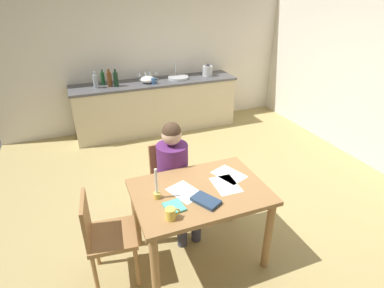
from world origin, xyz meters
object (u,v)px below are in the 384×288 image
wine_glass_by_kettle (149,73)px  bottle_wine_red (109,79)px  wine_glass_back_right (139,74)px  teacup_on_counter (154,81)px  bottle_oil (96,81)px  book_cookery (206,201)px  chair_at_table (170,179)px  mixing_bowl (148,80)px  book_magazine (174,207)px  bottle_sauce (116,79)px  coffee_mug (171,214)px  bottle_vinegar (103,78)px  chair_side_empty (105,235)px  wine_glass_near_sink (156,73)px  candlestick (157,190)px  dining_table (200,201)px  person_seated (175,172)px  wine_glass_back_left (145,74)px  sink_unit (178,77)px  stovetop_kettle (208,70)px

wine_glass_by_kettle → bottle_wine_red: bearing=-165.6°
wine_glass_back_right → teacup_on_counter: size_ratio=1.37×
bottle_oil → book_cookery: bearing=-80.7°
wine_glass_back_right → chair_at_table: bearing=-96.2°
chair_at_table → mixing_bowl: mixing_bowl is taller
book_magazine → bottle_sauce: 3.14m
chair_at_table → book_magazine: bearing=-105.1°
coffee_mug → teacup_on_counter: teacup_on_counter is taller
bottle_vinegar → mixing_bowl: bearing=-11.2°
bottle_vinegar → bottle_wine_red: bearing=-54.7°
bottle_oil → chair_side_empty: bearing=-95.8°
bottle_vinegar → wine_glass_by_kettle: (0.80, 0.05, 0.00)m
book_cookery → teacup_on_counter: bearing=54.0°
wine_glass_near_sink → wine_glass_by_kettle: 0.11m
candlestick → bottle_vinegar: size_ratio=1.12×
bottle_oil → wine_glass_by_kettle: 0.95m
dining_table → mixing_bowl: bearing=84.3°
dining_table → person_seated: (-0.06, 0.50, 0.03)m
dining_table → candlestick: candlestick is taller
dining_table → book_cookery: bearing=-97.0°
chair_at_table → wine_glass_back_left: bearing=81.5°
wine_glass_by_kettle → dining_table: bearing=-96.9°
bottle_wine_red → wine_glass_back_left: bottle_wine_red is taller
teacup_on_counter → chair_at_table: bearing=-101.3°
bottle_vinegar → wine_glass_back_right: bearing=5.0°
sink_unit → bottle_oil: 1.41m
mixing_bowl → wine_glass_back_left: (0.01, 0.20, 0.05)m
dining_table → chair_at_table: (-0.07, 0.65, -0.14)m
coffee_mug → teacup_on_counter: bearing=77.1°
chair_side_empty → sink_unit: (1.71, 3.00, 0.43)m
chair_side_empty → book_magazine: (0.56, -0.20, 0.28)m
dining_table → chair_at_table: bearing=96.4°
teacup_on_counter → stovetop_kettle: bearing=8.1°
dining_table → chair_side_empty: 0.86m
wine_glass_by_kettle → wine_glass_back_left: size_ratio=1.00×
book_cookery → bottle_vinegar: bearing=68.1°
bottle_sauce → stovetop_kettle: bearing=2.3°
book_cookery → coffee_mug: bearing=166.7°
bottle_vinegar → teacup_on_counter: size_ratio=2.25×
book_cookery → bottle_oil: (-0.52, 3.20, 0.23)m
wine_glass_back_left → book_magazine: bearing=-100.1°
sink_unit → bottle_wine_red: 1.19m
person_seated → bottle_sauce: 2.51m
book_magazine → wine_glass_by_kettle: size_ratio=1.07×
person_seated → chair_side_empty: 0.92m
mixing_bowl → bottle_wine_red: bearing=178.8°
teacup_on_counter → mixing_bowl: bearing=125.8°
chair_at_table → person_seated: 0.23m
bottle_sauce → wine_glass_by_kettle: bottle_sauce is taller
chair_at_table → bottle_sauce: bottle_sauce is taller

